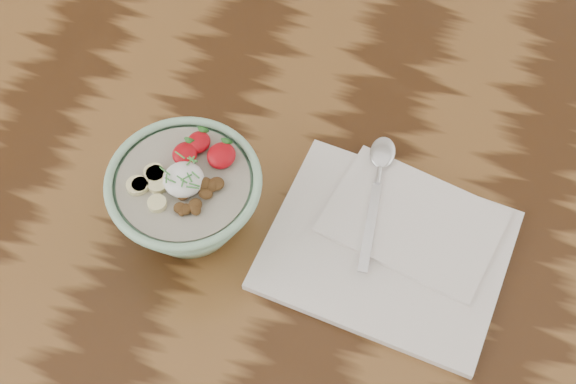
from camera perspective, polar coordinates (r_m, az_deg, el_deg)
name	(u,v)px	position (r cm, az deg, el deg)	size (l,w,h in cm)	color
table	(191,211)	(106.54, -6.95, -1.32)	(160.00, 90.00, 75.00)	#381F0E
breakfast_bowl	(187,198)	(89.87, -7.20, -0.41)	(17.11, 17.11, 11.34)	#93C6A1
napkin	(392,244)	(92.89, 7.42, -3.68)	(28.56, 24.55, 1.64)	white
spoon	(380,170)	(96.18, 6.53, 1.54)	(4.07, 18.63, 0.97)	silver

